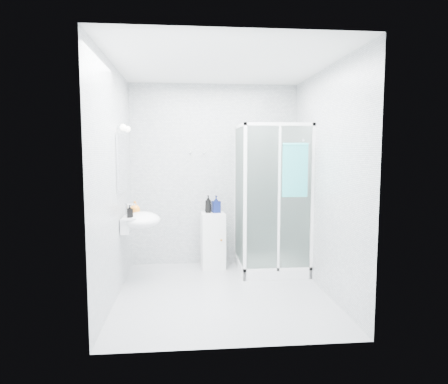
{
  "coord_description": "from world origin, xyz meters",
  "views": [
    {
      "loc": [
        -0.4,
        -4.47,
        1.65
      ],
      "look_at": [
        0.05,
        0.35,
        1.15
      ],
      "focal_mm": 32.0,
      "sensor_mm": 36.0,
      "label": 1
    }
  ],
  "objects": [
    {
      "name": "room",
      "position": [
        0.0,
        0.0,
        1.3
      ],
      "size": [
        2.4,
        2.6,
        2.6
      ],
      "color": "silver",
      "rests_on": "ground"
    },
    {
      "name": "storage_cabinet",
      "position": [
        -0.04,
        1.05,
        0.39
      ],
      "size": [
        0.34,
        0.36,
        0.79
      ],
      "rotation": [
        0.0,
        0.0,
        0.06
      ],
      "color": "white",
      "rests_on": "ground"
    },
    {
      "name": "shampoo_bottle_a",
      "position": [
        -0.11,
        1.06,
        0.91
      ],
      "size": [
        0.11,
        0.11,
        0.25
      ],
      "primitive_type": "imported",
      "rotation": [
        0.0,
        0.0,
        0.12
      ],
      "color": "black",
      "rests_on": "storage_cabinet"
    },
    {
      "name": "soap_dispenser_black",
      "position": [
        -1.08,
        0.29,
        0.94
      ],
      "size": [
        0.08,
        0.09,
        0.15
      ],
      "primitive_type": "imported",
      "rotation": [
        0.0,
        0.0,
        0.26
      ],
      "color": "black",
      "rests_on": "wall_basin"
    },
    {
      "name": "shampoo_bottle_b",
      "position": [
        0.01,
        1.07,
        0.91
      ],
      "size": [
        0.13,
        0.13,
        0.24
      ],
      "primitive_type": "imported",
      "rotation": [
        0.0,
        0.0,
        0.24
      ],
      "color": "#0C164B",
      "rests_on": "storage_cabinet"
    },
    {
      "name": "wall_hooks",
      "position": [
        -0.25,
        1.26,
        1.62
      ],
      "size": [
        0.23,
        0.06,
        0.03
      ],
      "color": "silver",
      "rests_on": "room"
    },
    {
      "name": "soap_dispenser_orange",
      "position": [
        -1.05,
        0.55,
        0.94
      ],
      "size": [
        0.13,
        0.13,
        0.16
      ],
      "primitive_type": "imported",
      "rotation": [
        0.0,
        0.0,
        -0.03
      ],
      "color": "orange",
      "rests_on": "wall_basin"
    },
    {
      "name": "hand_towel",
      "position": [
        0.94,
        0.37,
        1.43
      ],
      "size": [
        0.31,
        0.05,
        0.67
      ],
      "color": "#2FADB1",
      "rests_on": "shower_enclosure"
    },
    {
      "name": "shower_enclosure",
      "position": [
        0.67,
        0.77,
        0.45
      ],
      "size": [
        0.9,
        0.95,
        2.0
      ],
      "color": "white",
      "rests_on": "ground"
    },
    {
      "name": "mirror",
      "position": [
        -1.19,
        0.45,
        1.5
      ],
      "size": [
        0.02,
        0.6,
        0.7
      ],
      "primitive_type": "cube",
      "color": "white",
      "rests_on": "room"
    },
    {
      "name": "vanity_lights",
      "position": [
        -1.14,
        0.45,
        1.92
      ],
      "size": [
        0.1,
        0.4,
        0.08
      ],
      "color": "silver",
      "rests_on": "room"
    },
    {
      "name": "wall_basin",
      "position": [
        -0.99,
        0.45,
        0.8
      ],
      "size": [
        0.46,
        0.56,
        0.35
      ],
      "color": "white",
      "rests_on": "ground"
    }
  ]
}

